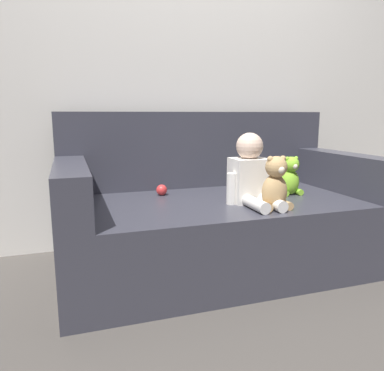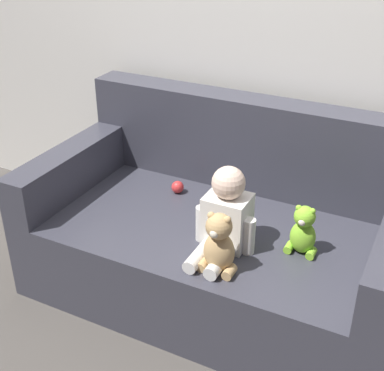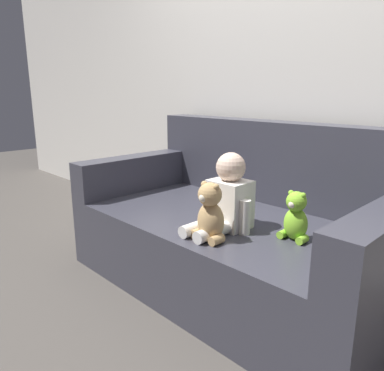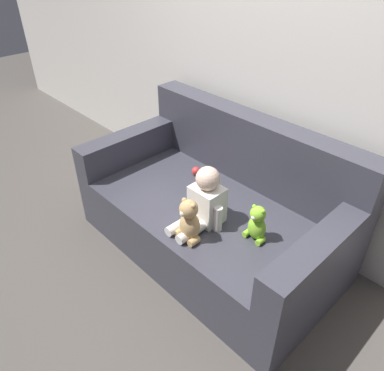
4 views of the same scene
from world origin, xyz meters
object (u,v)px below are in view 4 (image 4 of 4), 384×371
Objects in this scene: toy_ball at (196,171)px; couch at (216,210)px; person_baby at (205,201)px; plush_toy_side at (257,224)px; teddy_bear_brown at (189,221)px.

couch is at bearing -17.47° from toy_ball.
person_baby is (0.11, -0.24, 0.26)m from couch.
person_baby is 1.64× the size of plush_toy_side.
plush_toy_side is (0.43, -0.13, 0.22)m from couch.
toy_ball is at bearing 162.85° from plush_toy_side.
person_baby is 0.55m from toy_ball.
couch is 6.53× the size of teddy_bear_brown.
teddy_bear_brown is (0.05, -0.17, -0.02)m from person_baby.
toy_ball is at bearing 141.26° from person_baby.
teddy_bear_brown is at bearing -74.43° from person_baby.
toy_ball is (-0.73, 0.23, -0.08)m from plush_toy_side.
couch is 0.35m from toy_ball.
plush_toy_side is at bearing 45.95° from teddy_bear_brown.
toy_ball is (-0.46, 0.51, -0.10)m from teddy_bear_brown.
teddy_bear_brown is 0.69m from toy_ball.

